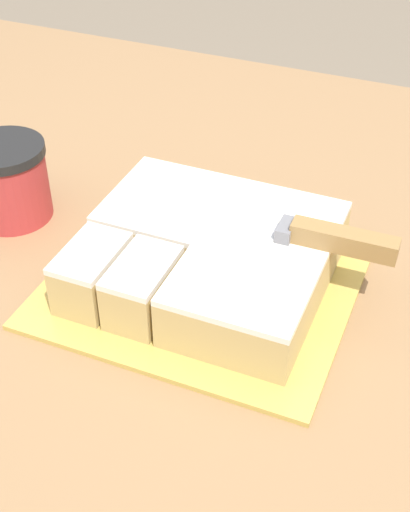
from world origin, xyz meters
TOP-DOWN VIEW (x-y plane):
  - countertop at (0.00, 0.00)m, footprint 1.40×1.10m
  - cake_board at (0.06, -0.03)m, footprint 0.32×0.30m
  - cake at (0.07, -0.03)m, footprint 0.26×0.23m
  - knife at (0.17, -0.01)m, footprint 0.28×0.03m
  - coffee_cup at (-0.21, -0.01)m, footprint 0.10×0.10m

SIDE VIEW (x-z plane):
  - countertop at x=0.00m, z-range 0.00..0.95m
  - cake_board at x=0.06m, z-range 0.95..0.96m
  - cake at x=0.07m, z-range 0.96..1.02m
  - coffee_cup at x=-0.21m, z-range 0.95..1.05m
  - knife at x=0.17m, z-range 1.02..1.04m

